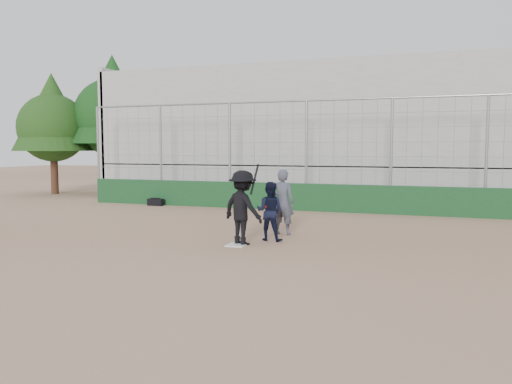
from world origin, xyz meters
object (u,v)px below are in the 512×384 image
(catcher_crouched, at_px, (270,221))
(umpire, at_px, (283,205))
(batter_at_plate, at_px, (243,208))
(equipment_bag, at_px, (156,202))

(catcher_crouched, bearing_deg, umpire, 86.54)
(catcher_crouched, bearing_deg, batter_at_plate, -125.05)
(catcher_crouched, height_order, umpire, umpire)
(batter_at_plate, relative_size, equipment_bag, 2.99)
(batter_at_plate, xyz_separation_m, equipment_bag, (-6.14, 6.44, -0.75))
(batter_at_plate, bearing_deg, equipment_bag, 133.62)
(catcher_crouched, bearing_deg, equipment_bag, 138.79)
(batter_at_plate, distance_m, equipment_bag, 8.93)
(umpire, bearing_deg, catcher_crouched, 92.37)
(umpire, relative_size, equipment_bag, 2.45)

